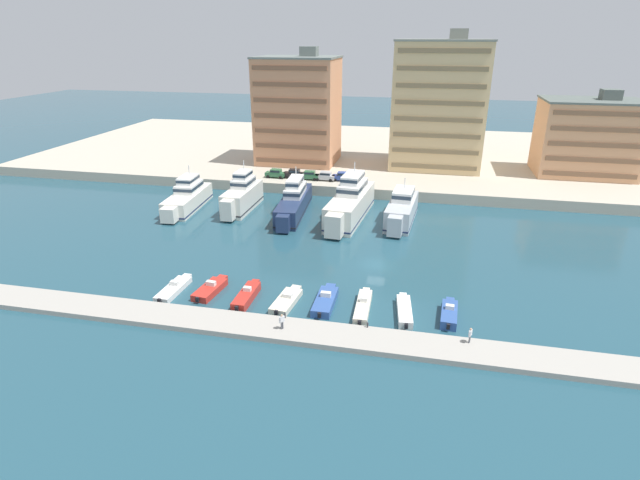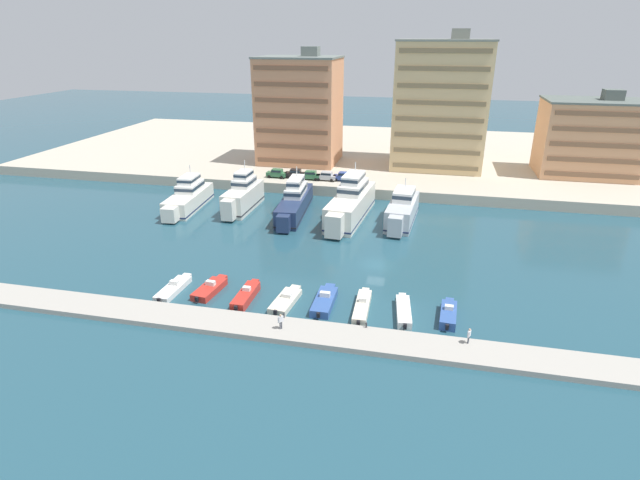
{
  "view_description": "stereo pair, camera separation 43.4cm",
  "coord_description": "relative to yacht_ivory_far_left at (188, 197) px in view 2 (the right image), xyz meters",
  "views": [
    {
      "loc": [
        5.51,
        -62.75,
        29.5
      ],
      "look_at": [
        -8.28,
        1.19,
        2.5
      ],
      "focal_mm": 28.0,
      "sensor_mm": 36.0,
      "label": 1
    },
    {
      "loc": [
        5.94,
        -62.66,
        29.5
      ],
      "look_at": [
        -8.28,
        1.19,
        2.5
      ],
      "focal_mm": 28.0,
      "sensor_mm": 36.0,
      "label": 2
    }
  ],
  "objects": [
    {
      "name": "ground_plane",
      "position": [
        36.48,
        -17.07,
        -2.04
      ],
      "size": [
        400.0,
        400.0,
        0.0
      ],
      "primitive_type": "plane",
      "color": "#234C5B"
    },
    {
      "name": "quay_promenade",
      "position": [
        36.48,
        47.32,
        -1.02
      ],
      "size": [
        180.0,
        70.0,
        2.03
      ],
      "primitive_type": "cube",
      "color": "#BCB29E",
      "rests_on": "ground"
    },
    {
      "name": "pier_dock",
      "position": [
        36.48,
        -36.17,
        -1.74
      ],
      "size": [
        120.0,
        4.44,
        0.61
      ],
      "primitive_type": "cube",
      "color": "#A8A399",
      "rests_on": "ground"
    },
    {
      "name": "yacht_ivory_far_left",
      "position": [
        0.0,
        0.0,
        0.0
      ],
      "size": [
        5.46,
        17.42,
        7.51
      ],
      "color": "silver",
      "rests_on": "ground"
    },
    {
      "name": "yacht_ivory_left",
      "position": [
        10.02,
        1.42,
        0.53
      ],
      "size": [
        3.95,
        14.82,
        8.63
      ],
      "color": "silver",
      "rests_on": "ground"
    },
    {
      "name": "yacht_navy_mid_left",
      "position": [
        19.81,
        1.23,
        0.17
      ],
      "size": [
        5.12,
        20.34,
        7.95
      ],
      "color": "navy",
      "rests_on": "ground"
    },
    {
      "name": "yacht_ivory_center_left",
      "position": [
        29.86,
        1.01,
        0.74
      ],
      "size": [
        6.37,
        21.65,
        9.27
      ],
      "color": "silver",
      "rests_on": "ground"
    },
    {
      "name": "yacht_silver_center",
      "position": [
        38.67,
        0.91,
        0.16
      ],
      "size": [
        5.08,
        16.36,
        7.19
      ],
      "color": "silver",
      "rests_on": "ground"
    },
    {
      "name": "motorboat_white_far_left",
      "position": [
        12.75,
        -30.07,
        -1.66
      ],
      "size": [
        2.07,
        7.34,
        1.27
      ],
      "color": "white",
      "rests_on": "ground"
    },
    {
      "name": "motorboat_red_left",
      "position": [
        17.28,
        -29.32,
        -1.59
      ],
      "size": [
        2.7,
        6.64,
        1.4
      ],
      "color": "red",
      "rests_on": "ground"
    },
    {
      "name": "motorboat_red_mid_left",
      "position": [
        22.29,
        -30.16,
        -1.5
      ],
      "size": [
        1.69,
        7.09,
        1.54
      ],
      "color": "red",
      "rests_on": "ground"
    },
    {
      "name": "motorboat_cream_center_left",
      "position": [
        27.21,
        -29.99,
        -1.66
      ],
      "size": [
        2.73,
        6.95,
        1.17
      ],
      "color": "beige",
      "rests_on": "ground"
    },
    {
      "name": "motorboat_blue_center",
      "position": [
        31.76,
        -29.36,
        -1.54
      ],
      "size": [
        2.21,
        7.48,
        1.53
      ],
      "color": "#33569E",
      "rests_on": "ground"
    },
    {
      "name": "motorboat_cream_center_right",
      "position": [
        36.27,
        -29.71,
        -1.55
      ],
      "size": [
        1.76,
        8.03,
        1.48
      ],
      "color": "beige",
      "rests_on": "ground"
    },
    {
      "name": "motorboat_white_mid_right",
      "position": [
        40.99,
        -29.65,
        -1.58
      ],
      "size": [
        2.22,
        7.29,
        0.92
      ],
      "color": "white",
      "rests_on": "ground"
    },
    {
      "name": "motorboat_blue_right",
      "position": [
        45.94,
        -29.39,
        -1.49
      ],
      "size": [
        2.03,
        6.32,
        1.54
      ],
      "color": "#33569E",
      "rests_on": "ground"
    },
    {
      "name": "car_green_far_left",
      "position": [
        11.84,
        16.46,
        0.97
      ],
      "size": [
        4.17,
        2.07,
        1.8
      ],
      "color": "#2D6642",
      "rests_on": "quay_promenade"
    },
    {
      "name": "car_black_left",
      "position": [
        15.59,
        17.11,
        0.97
      ],
      "size": [
        4.14,
        2.01,
        1.8
      ],
      "color": "black",
      "rests_on": "quay_promenade"
    },
    {
      "name": "car_green_mid_left",
      "position": [
        18.99,
        16.42,
        0.97
      ],
      "size": [
        4.12,
        1.95,
        1.8
      ],
      "color": "#2D6642",
      "rests_on": "quay_promenade"
    },
    {
      "name": "car_silver_center_left",
      "position": [
        22.3,
        16.47,
        0.97
      ],
      "size": [
        4.15,
        2.02,
        1.8
      ],
      "color": "#B7BCC1",
      "rests_on": "quay_promenade"
    },
    {
      "name": "car_blue_center",
      "position": [
        25.78,
        16.95,
        0.97
      ],
      "size": [
        4.13,
        1.97,
        1.8
      ],
      "color": "#28428E",
      "rests_on": "quay_promenade"
    },
    {
      "name": "apartment_block_far_left",
      "position": [
        12.95,
        31.68,
        11.62
      ],
      "size": [
        17.71,
        14.61,
        25.14
      ],
      "color": "tan",
      "rests_on": "quay_promenade"
    },
    {
      "name": "apartment_block_left",
      "position": [
        43.68,
        34.1,
        13.35
      ],
      "size": [
        19.55,
        16.34,
        28.62
      ],
      "color": "#E0BC84",
      "rests_on": "quay_promenade"
    },
    {
      "name": "apartment_block_mid_left",
      "position": [
        74.21,
        32.94,
        7.76
      ],
      "size": [
        19.35,
        13.3,
        17.42
      ],
      "color": "tan",
      "rests_on": "quay_promenade"
    },
    {
      "name": "pedestrian_near_edge",
      "position": [
        28.52,
        -36.41,
        -0.38
      ],
      "size": [
        0.51,
        0.52,
        1.77
      ],
      "color": "#4C515B",
      "rests_on": "pier_dock"
    },
    {
      "name": "pedestrian_mid_deck",
      "position": [
        47.78,
        -34.86,
        -0.42
      ],
      "size": [
        0.38,
        0.62,
        1.71
      ],
      "color": "#4C515B",
      "rests_on": "pier_dock"
    },
    {
      "name": "bollard_west",
      "position": [
        28.2,
        -34.19,
        -1.11
      ],
      "size": [
        0.2,
        0.2,
        0.61
      ],
      "color": "#2D2D33",
      "rests_on": "pier_dock"
    },
    {
      "name": "bollard_west_mid",
      "position": [
        37.34,
        -34.19,
        -1.11
      ],
      "size": [
        0.2,
        0.2,
        0.61
      ],
      "color": "#2D2D33",
      "rests_on": "pier_dock"
    }
  ]
}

